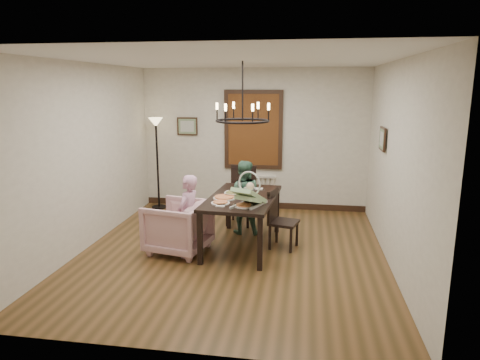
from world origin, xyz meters
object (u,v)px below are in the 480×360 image
(elderly_woman, at_px, (188,223))
(baby_bouncer, at_px, (249,194))
(chair_right, at_px, (284,219))
(drinking_glass, at_px, (239,193))
(floor_lamp, at_px, (158,165))
(chair_far, at_px, (240,196))
(dining_table, at_px, (242,202))
(armchair, at_px, (178,227))
(seated_man, at_px, (243,203))

(elderly_woman, distance_m, baby_bouncer, 1.00)
(elderly_woman, bearing_deg, baby_bouncer, 103.74)
(chair_right, height_order, baby_bouncer, baby_bouncer)
(drinking_glass, xyz_separation_m, floor_lamp, (-1.97, 1.96, 0.03))
(chair_far, xyz_separation_m, floor_lamp, (-1.81, 0.78, 0.37))
(dining_table, relative_size, baby_bouncer, 3.48)
(armchair, distance_m, baby_bouncer, 1.25)
(seated_man, bearing_deg, armchair, 46.70)
(chair_far, height_order, baby_bouncer, baby_bouncer)
(chair_right, relative_size, elderly_woman, 0.91)
(elderly_woman, xyz_separation_m, seated_man, (0.64, 1.13, 0.01))
(chair_far, xyz_separation_m, seated_man, (0.12, -0.45, -0.01))
(floor_lamp, bearing_deg, chair_far, -23.26)
(chair_far, bearing_deg, armchair, -109.69)
(chair_right, xyz_separation_m, drinking_glass, (-0.68, -0.14, 0.41))
(baby_bouncer, height_order, floor_lamp, floor_lamp)
(seated_man, distance_m, baby_bouncer, 1.25)
(seated_man, bearing_deg, dining_table, 94.70)
(dining_table, xyz_separation_m, floor_lamp, (-2.01, 1.87, 0.18))
(elderly_woman, height_order, baby_bouncer, baby_bouncer)
(baby_bouncer, bearing_deg, armchair, -165.24)
(chair_far, bearing_deg, dining_table, -72.42)
(armchair, distance_m, drinking_glass, 1.04)
(baby_bouncer, bearing_deg, drinking_glass, 140.19)
(drinking_glass, bearing_deg, armchair, -163.86)
(seated_man, bearing_deg, chair_right, 138.04)
(elderly_woman, relative_size, baby_bouncer, 1.97)
(chair_right, relative_size, baby_bouncer, 1.80)
(baby_bouncer, bearing_deg, chair_right, 72.61)
(dining_table, height_order, floor_lamp, floor_lamp)
(dining_table, height_order, armchair, dining_table)
(armchair, bearing_deg, chair_far, 164.72)
(chair_right, height_order, elderly_woman, elderly_woman)
(floor_lamp, bearing_deg, baby_bouncer, -47.38)
(armchair, bearing_deg, baby_bouncer, 93.28)
(elderly_woman, relative_size, floor_lamp, 0.56)
(armchair, xyz_separation_m, baby_bouncer, (1.09, -0.16, 0.59))
(chair_right, height_order, floor_lamp, floor_lamp)
(chair_far, xyz_separation_m, armchair, (-0.72, -1.44, -0.14))
(dining_table, xyz_separation_m, baby_bouncer, (0.17, -0.50, 0.25))
(seated_man, height_order, baby_bouncer, baby_bouncer)
(seated_man, relative_size, drinking_glass, 7.68)
(dining_table, height_order, baby_bouncer, baby_bouncer)
(chair_right, xyz_separation_m, baby_bouncer, (-0.47, -0.55, 0.51))
(chair_far, bearing_deg, chair_right, -44.13)
(chair_far, xyz_separation_m, drinking_glass, (0.16, -1.18, 0.34))
(chair_far, distance_m, floor_lamp, 2.00)
(floor_lamp, bearing_deg, armchair, -63.83)
(seated_man, height_order, floor_lamp, floor_lamp)
(dining_table, relative_size, drinking_glass, 13.26)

